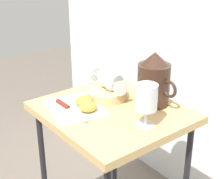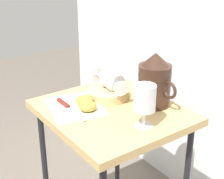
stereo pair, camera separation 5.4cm
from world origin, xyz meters
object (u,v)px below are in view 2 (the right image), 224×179
Objects in this scene: wine_glass_tipped_near at (112,79)px; wine_glass_upright at (145,100)px; basket_tray at (108,94)px; apple_half_right at (88,106)px; table at (112,126)px; wine_glass_tipped_far at (111,81)px; knife at (67,106)px; apple_half_left at (84,100)px; pitcher at (155,84)px.

wine_glass_upright is at bearing -12.62° from wine_glass_tipped_near.
wine_glass_tipped_near is (-0.27, 0.06, -0.03)m from wine_glass_upright.
basket_tray is 2.50× the size of apple_half_right.
table is 4.81× the size of wine_glass_tipped_far.
wine_glass_tipped_near is 0.22m from knife.
apple_half_right is at bearing -66.51° from basket_tray.
wine_glass_tipped_near is at bearing 112.36° from apple_half_right.
wine_glass_tipped_near is at bearing 96.00° from apple_half_left.
wine_glass_upright is 2.29× the size of apple_half_left.
basket_tray is 0.15m from apple_half_right.
table is 4.21× the size of basket_tray.
knife is at bearing -91.42° from wine_glass_tipped_near.
pitcher is 0.34m from knife.
pitcher is 0.18m from wine_glass_tipped_near.
apple_half_right is (-0.21, -0.10, -0.08)m from wine_glass_upright.
wine_glass_tipped_far is at bearing 87.50° from knife.
apple_half_right is (0.06, -0.13, 0.00)m from basket_tray.
table is at bearing -35.04° from wine_glass_tipped_near.
apple_half_right reaches higher than basket_tray.
apple_half_right is at bearing -68.41° from wine_glass_tipped_far.
wine_glass_tipped_far is (-0.10, 0.07, 0.14)m from table.
table is 10.53× the size of apple_half_right.
wine_glass_tipped_far is at bearing 94.60° from apple_half_left.
basket_tray is 0.80× the size of pitcher.
wine_glass_tipped_near is 0.15m from apple_half_left.
apple_half_right is at bearing -112.01° from table.
apple_half_left is at bearing 161.72° from apple_half_right.
wine_glass_tipped_near reaches higher than basket_tray.
wine_glass_tipped_near is 0.77× the size of knife.
basket_tray is at bearing 86.54° from knife.
pitcher reaches higher than basket_tray.
apple_half_left reaches higher than basket_tray.
apple_half_right reaches higher than table.
wine_glass_tipped_far is at bearing 145.21° from table.
pitcher is 1.32× the size of wine_glass_tipped_near.
apple_half_left is 0.32× the size of knife.
wine_glass_upright is 0.33m from knife.
wine_glass_upright reaches higher than wine_glass_tipped_far.
apple_half_right is (0.06, -0.15, -0.05)m from wine_glass_tipped_far.
wine_glass_tipped_far reaches higher than knife.
wine_glass_tipped_near is 0.01m from wine_glass_tipped_far.
wine_glass_upright is 0.96× the size of wine_glass_tipped_near.
pitcher is (0.06, 0.15, 0.16)m from table.
pitcher is at bearing 126.98° from wine_glass_upright.
wine_glass_tipped_near is at bearing 139.02° from wine_glass_tipped_far.
apple_half_left is 0.05m from apple_half_right.
wine_glass_tipped_near is (-0.16, -0.08, -0.01)m from pitcher.
wine_glass_upright is 2.29× the size of apple_half_right.
basket_tray is at bearing -146.17° from pitcher.
table is 0.19m from wine_glass_tipped_near.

